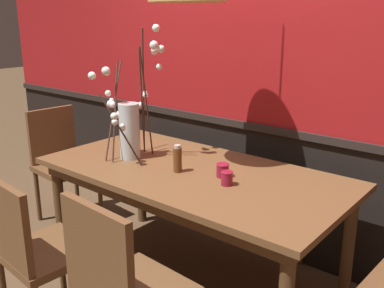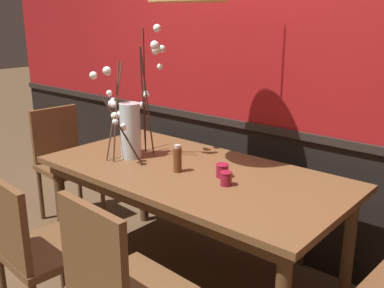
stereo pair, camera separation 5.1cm
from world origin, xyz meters
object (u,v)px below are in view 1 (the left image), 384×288
Objects in this scene: candle_holder_nearer_center at (227,178)px; chair_near_side_left at (33,247)px; chair_near_side_right at (122,286)px; chair_head_west_end at (61,159)px; dining_table at (192,182)px; candle_holder_nearer_edge at (223,170)px; condiment_bottle at (178,159)px; vase_with_blossoms at (130,123)px; chair_far_side_right at (297,180)px; chair_far_side_left at (231,159)px.

chair_near_side_left is at bearing -127.49° from candle_holder_nearer_center.
chair_head_west_end is at bearing 152.73° from chair_near_side_right.
candle_holder_nearer_edge reaches higher than dining_table.
candle_holder_nearer_center is (1.70, -0.09, 0.27)m from chair_head_west_end.
chair_near_side_left is 5.30× the size of condiment_bottle.
dining_table is at bearing 61.53° from condiment_bottle.
candle_holder_nearer_center is (0.31, -0.07, 0.12)m from dining_table.
chair_near_side_left is at bearing -40.49° from chair_head_west_end.
vase_with_blossoms is at bearing 178.67° from condiment_bottle.
dining_table is 23.65× the size of candle_holder_nearer_edge.
vase_with_blossoms is 0.71m from candle_holder_nearer_edge.
candle_holder_nearer_edge is at bearing 21.58° from condiment_bottle.
chair_far_side_right is 10.91× the size of candle_holder_nearer_center.
chair_far_side_left reaches higher than candle_holder_nearer_center.
chair_near_side_right is at bearing -45.48° from vase_with_blossoms.
candle_holder_nearer_center is at bearing -43.96° from candle_holder_nearer_edge.
chair_near_side_left is (-0.01, -1.79, -0.02)m from chair_far_side_left.
chair_head_west_end is at bearing -140.88° from chair_far_side_left.
chair_far_side_right is at bearing 26.83° from chair_head_west_end.
candle_holder_nearer_edge is (0.21, 0.02, 0.12)m from dining_table.
condiment_bottle is (-0.35, -0.01, 0.04)m from candle_holder_nearer_center.
chair_head_west_end is 1.04× the size of chair_near_side_left.
condiment_bottle reaches higher than dining_table.
chair_near_side_left reaches higher than candle_holder_nearer_edge.
candle_holder_nearer_center is at bearing -88.37° from chair_far_side_right.
vase_with_blossoms reaches higher than candle_holder_nearer_edge.
dining_table is 1.99× the size of chair_near_side_right.
chair_far_side_right is (1.68, 0.85, -0.03)m from chair_head_west_end.
vase_with_blossoms is at bearing -5.45° from chair_head_west_end.
chair_near_side_right is 1.09× the size of chair_far_side_right.
chair_head_west_end is 1.05m from vase_with_blossoms.
candle_holder_nearer_edge is at bearing 5.39° from dining_table.
candle_holder_nearer_edge is (0.53, -0.88, 0.27)m from chair_far_side_left.
chair_far_side_right is 0.98m from candle_holder_nearer_center.
chair_near_side_right is 1.21m from vase_with_blossoms.
dining_table is 2.22× the size of vase_with_blossoms.
vase_with_blossoms is at bearing -98.35° from chair_far_side_left.
chair_far_side_left is 1.08m from vase_with_blossoms.
chair_near_side_right reaches higher than chair_head_west_end.
candle_holder_nearer_edge is at bearing -94.47° from chair_far_side_right.
dining_table is 0.34m from candle_holder_nearer_center.
chair_near_side_left is 1.08m from candle_holder_nearer_center.
chair_near_side_left is 1.04× the size of vase_with_blossoms.
chair_far_side_left is at bearing 81.65° from vase_with_blossoms.
vase_with_blossoms reaches higher than candle_holder_nearer_center.
chair_far_side_left reaches higher than chair_near_side_left.
condiment_bottle is at bearing -74.32° from chair_far_side_left.
candle_holder_nearer_center is at bearing -12.79° from dining_table.
chair_far_side_right is (-0.05, 1.74, -0.04)m from chair_near_side_right.
chair_far_side_left is 1.79m from chair_near_side_left.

